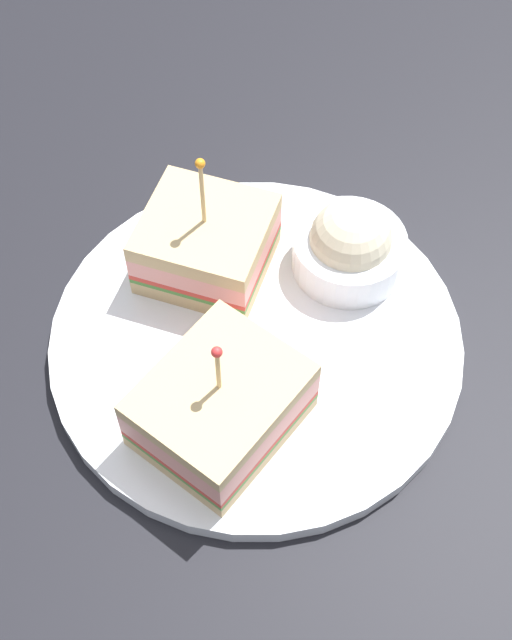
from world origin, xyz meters
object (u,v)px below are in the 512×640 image
Objects in this scene: sandwich_half_back at (206,244)px; plate at (256,340)px; sandwich_half_front at (221,406)px; coleslaw_bowl at (350,246)px.

plate is at bearing -54.27° from sandwich_half_back.
plate is 2.26× the size of sandwich_half_front.
plate is 9.84cm from coleslaw_bowl.
coleslaw_bowl reaches higher than plate.
sandwich_half_back reaches higher than plate.
sandwich_half_back is at bearing -173.87° from coleslaw_bowl.
plate is at bearing -131.59° from coleslaw_bowl.
sandwich_half_back is at bearing 125.73° from plate.
plate is at bearing 77.68° from sandwich_half_front.
sandwich_half_front reaches higher than coleslaw_bowl.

